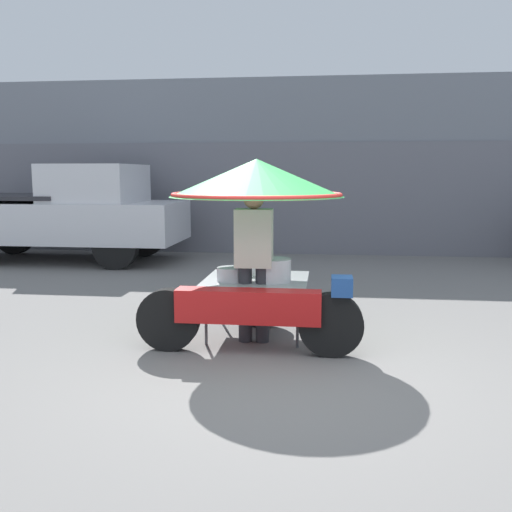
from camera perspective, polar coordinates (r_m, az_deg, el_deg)
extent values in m
plane|color=slate|center=(5.14, 2.63, -11.59)|extent=(36.00, 36.00, 0.00)
cube|color=gray|center=(13.37, 5.53, 8.83)|extent=(28.00, 2.00, 3.76)
cube|color=slate|center=(12.35, 5.35, 5.72)|extent=(23.80, 0.06, 2.40)
cylinder|color=black|center=(5.53, 7.52, -6.83)|extent=(0.62, 0.14, 0.62)
cylinder|color=black|center=(5.74, -8.76, -6.30)|extent=(0.62, 0.14, 0.62)
cube|color=red|center=(5.54, -0.78, -5.03)|extent=(1.41, 0.24, 0.32)
cube|color=#234C93|center=(5.45, 8.58, -2.98)|extent=(0.20, 0.24, 0.18)
cylinder|color=black|center=(6.53, 0.39, -4.70)|extent=(0.56, 0.14, 0.56)
cylinder|color=#515156|center=(5.76, 4.18, -6.27)|extent=(0.03, 0.03, 0.60)
cylinder|color=#515156|center=(6.61, 4.56, -4.36)|extent=(0.03, 0.03, 0.60)
cylinder|color=#515156|center=(5.88, -5.03, -5.98)|extent=(0.03, 0.03, 0.60)
cylinder|color=#515156|center=(6.72, -3.47, -4.15)|extent=(0.03, 0.03, 0.60)
cube|color=#9E9EA3|center=(6.16, 0.06, -2.33)|extent=(1.10, 1.03, 0.02)
cylinder|color=#B2B2B7|center=(6.09, 0.06, 1.82)|extent=(0.03, 0.03, 0.88)
cone|color=green|center=(6.05, 0.06, 7.82)|extent=(1.85, 1.85, 0.40)
torus|color=red|center=(6.06, 0.06, 6.14)|extent=(1.81, 1.81, 0.05)
cylinder|color=#B7B7BC|center=(6.00, -2.50, -1.82)|extent=(0.30, 0.30, 0.14)
cylinder|color=silver|center=(5.96, 1.72, -1.42)|extent=(0.38, 0.38, 0.24)
cylinder|color=silver|center=(6.36, -0.21, -1.45)|extent=(0.26, 0.26, 0.10)
cylinder|color=#2D2D33|center=(5.94, -1.08, -4.84)|extent=(0.14, 0.14, 0.79)
cylinder|color=#2D2D33|center=(5.92, 0.65, -4.89)|extent=(0.14, 0.14, 0.79)
cube|color=beige|center=(5.81, -0.22, 1.80)|extent=(0.38, 0.22, 0.59)
sphere|color=#A87A5B|center=(5.78, -0.23, 5.78)|extent=(0.21, 0.21, 0.21)
cylinder|color=black|center=(10.71, -13.85, 0.90)|extent=(0.83, 0.24, 0.83)
cylinder|color=black|center=(12.27, -11.11, 1.90)|extent=(0.83, 0.24, 0.83)
cylinder|color=black|center=(13.46, -23.01, 1.95)|extent=(0.83, 0.24, 0.83)
cube|color=silver|center=(12.01, -19.04, 3.31)|extent=(4.86, 1.95, 0.77)
cube|color=silver|center=(11.66, -15.75, 7.02)|extent=(1.65, 1.80, 0.73)
cube|color=#2D2D33|center=(12.44, -23.20, 5.50)|extent=(2.53, 1.87, 0.08)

